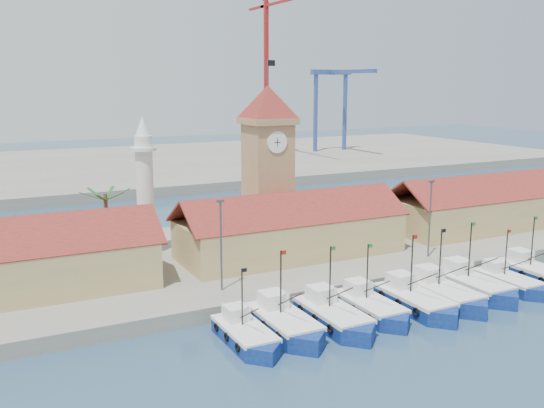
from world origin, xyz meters
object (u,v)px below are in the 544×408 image
boat_0 (246,336)px  boat_4 (416,303)px  clock_tower (268,161)px  minaret (145,185)px

boat_0 → boat_4: 17.72m
clock_tower → minaret: size_ratio=1.39×
boat_0 → clock_tower: (13.69, 23.55, 11.26)m
boat_0 → clock_tower: bearing=59.8°
clock_tower → boat_4: bearing=-80.4°
boat_4 → clock_tower: 26.69m
boat_0 → boat_4: boat_4 is taller
clock_tower → minaret: bearing=172.4°
boat_4 → clock_tower: (-4.02, 23.91, 11.17)m
boat_0 → minaret: bearing=92.9°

